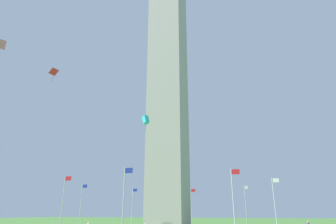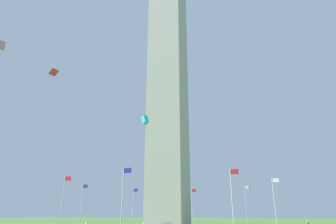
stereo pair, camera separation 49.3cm
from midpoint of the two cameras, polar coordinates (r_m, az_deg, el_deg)
The scene contains 11 objects.
obelisk_monument at distance 60.08m, azimuth 0.24°, elevation 7.94°, with size 6.61×6.61×60.08m.
flagpole_n at distance 50.91m, azimuth 20.47°, elevation -16.04°, with size 1.12×0.14×8.08m.
flagpole_ne at distance 63.52m, azimuth 15.37°, elevation -16.94°, with size 1.12×0.14×8.08m.
flagpole_e at distance 70.52m, azimuth 4.98°, elevation -17.67°, with size 1.12×0.14×8.08m.
flagpole_se at distance 69.69m, azimuth -6.63°, elevation -17.60°, with size 1.12×0.14×8.08m.
flagpole_s at distance 61.27m, azimuth -16.35°, elevation -16.79°, with size 1.12×0.14×8.08m.
flagpole_sw at distance 48.07m, azimuth -19.60°, elevation -16.01°, with size 1.12×0.14×8.08m.
flagpole_w at distance 37.05m, azimuth -8.46°, elevation -16.23°, with size 1.12×0.14×8.08m.
flagpole_nw at distance 38.59m, azimuth 12.90°, elevation -16.08°, with size 1.12×0.14×8.08m.
kite_cyan_box at distance 45.49m, azimuth -4.20°, elevation -1.54°, with size 1.34×1.22×2.75m.
kite_red_diamond at distance 55.03m, azimuth -21.26°, elevation 7.23°, with size 1.40×1.57×2.27m.
Camera 2 is at (16.72, -50.79, 2.63)m, focal length 31.09 mm.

